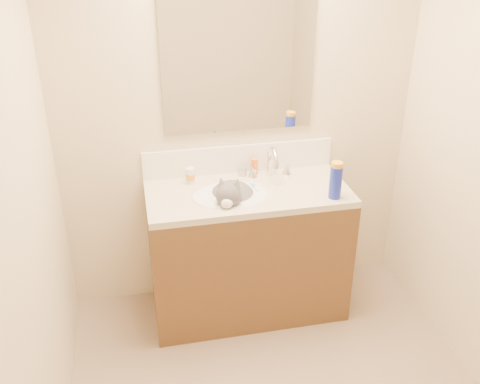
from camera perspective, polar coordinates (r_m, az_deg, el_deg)
name	(u,v)px	position (r m, az deg, el deg)	size (l,w,h in m)	color
room_shell	(306,157)	(2.04, 7.09, 3.71)	(2.24, 2.54, 2.52)	beige
vanity_cabinet	(248,254)	(3.38, 0.82, -6.62)	(1.20, 0.55, 0.82)	brown
counter_slab	(248,193)	(3.16, 0.88, -0.14)	(1.20, 0.55, 0.04)	beige
basin	(229,205)	(3.14, -1.15, -1.40)	(0.45, 0.36, 0.14)	silver
faucet	(272,165)	(3.28, 3.43, 2.89)	(0.28, 0.20, 0.21)	silver
cat	(232,199)	(3.13, -0.83, -0.73)	(0.37, 0.42, 0.32)	#4C4A4C
backsplash	(239,159)	(3.35, -0.11, 3.56)	(1.20, 0.02, 0.18)	white
mirror	(239,65)	(3.16, -0.12, 13.42)	(0.90, 0.02, 0.80)	white
pill_bottle	(190,176)	(3.23, -5.32, 1.75)	(0.05, 0.05, 0.10)	white
pill_label	(190,176)	(3.23, -5.32, 1.66)	(0.06, 0.06, 0.04)	orange
silver_jar	(242,171)	(3.32, 0.24, 2.25)	(0.05, 0.05, 0.06)	#B7B7BC
amber_bottle	(255,166)	(3.34, 1.56, 2.77)	(0.04, 0.04, 0.10)	orange
toothbrush	(254,186)	(3.20, 1.48, 0.67)	(0.01, 0.13, 0.01)	white
toothbrush_head	(254,185)	(3.19, 1.48, 0.72)	(0.02, 0.03, 0.02)	#6FC5ED
spray_can	(336,182)	(3.08, 10.15, 1.04)	(0.07, 0.07, 0.19)	#1827AD
spray_cap	(337,166)	(3.03, 10.31, 2.78)	(0.07, 0.07, 0.04)	gold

